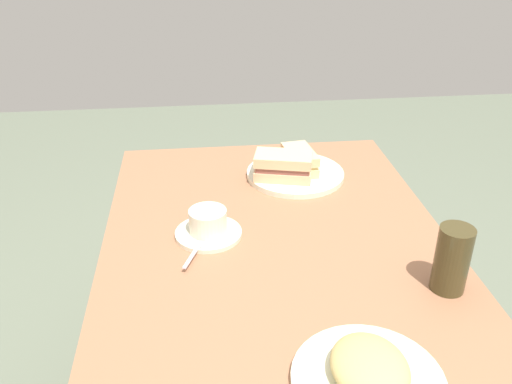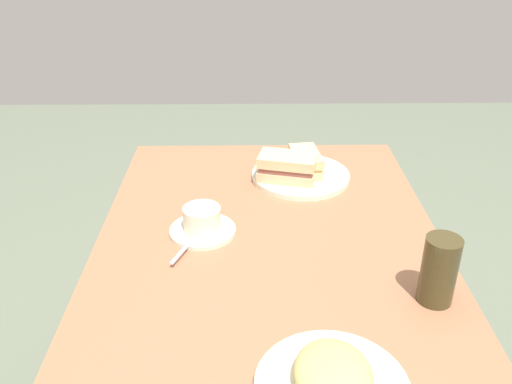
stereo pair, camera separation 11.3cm
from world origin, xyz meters
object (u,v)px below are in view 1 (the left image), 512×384
object	(u,v)px
sandwich_front	(300,160)
coffee_cup	(208,220)
spoon	(196,250)
sandwich_plate	(295,174)
sandwich_back	(283,166)
dining_table	(281,307)
drinking_glass	(452,259)
side_plate	(368,381)
coffee_saucer	(209,233)

from	to	relation	value
sandwich_front	coffee_cup	bearing A→B (deg)	-42.60
spoon	sandwich_plate	bearing A→B (deg)	141.53
sandwich_plate	coffee_cup	bearing A→B (deg)	-42.18
sandwich_plate	sandwich_back	world-z (taller)	sandwich_back
spoon	dining_table	bearing A→B (deg)	76.51
sandwich_front	sandwich_back	distance (m)	0.06
sandwich_plate	spoon	size ratio (longest dim) A/B	2.66
dining_table	sandwich_back	xyz separation A→B (m)	(-0.34, 0.06, 0.16)
coffee_cup	spoon	size ratio (longest dim) A/B	1.10
sandwich_back	spoon	distance (m)	0.38
sandwich_plate	drinking_glass	world-z (taller)	drinking_glass
spoon	drinking_glass	xyz separation A→B (m)	(0.16, 0.47, 0.05)
sandwich_front	drinking_glass	xyz separation A→B (m)	(0.51, 0.19, 0.02)
dining_table	side_plate	world-z (taller)	side_plate
sandwich_plate	coffee_saucer	size ratio (longest dim) A/B	1.76
sandwich_plate	side_plate	world-z (taller)	same
coffee_cup	drinking_glass	bearing A→B (deg)	61.84
sandwich_plate	coffee_saucer	world-z (taller)	sandwich_plate
sandwich_front	side_plate	bearing A→B (deg)	-2.07
coffee_saucer	coffee_cup	size ratio (longest dim) A/B	1.37
drinking_glass	coffee_cup	bearing A→B (deg)	-118.16
coffee_cup	drinking_glass	xyz separation A→B (m)	(0.23, 0.44, 0.03)
spoon	drinking_glass	size ratio (longest dim) A/B	0.73
sandwich_back	dining_table	bearing A→B (deg)	-9.13
sandwich_plate	side_plate	size ratio (longest dim) A/B	1.10
coffee_saucer	sandwich_plate	bearing A→B (deg)	137.95
dining_table	coffee_cup	xyz separation A→B (m)	(-0.11, -0.14, 0.16)
coffee_cup	drinking_glass	world-z (taller)	drinking_glass
side_plate	coffee_saucer	bearing A→B (deg)	-153.17
coffee_saucer	side_plate	distance (m)	0.50
sandwich_plate	sandwich_back	bearing A→B (deg)	-50.69
coffee_cup	side_plate	world-z (taller)	coffee_cup
sandwich_back	coffee_saucer	bearing A→B (deg)	-40.69
dining_table	sandwich_front	bearing A→B (deg)	164.72
dining_table	sandwich_back	size ratio (longest dim) A/B	7.44
sandwich_front	side_plate	world-z (taller)	sandwich_front
sandwich_plate	coffee_cup	world-z (taller)	coffee_cup
dining_table	spoon	bearing A→B (deg)	-103.49
coffee_cup	sandwich_front	bearing A→B (deg)	137.40
dining_table	coffee_saucer	bearing A→B (deg)	-127.76
sandwich_front	drinking_glass	distance (m)	0.54
side_plate	drinking_glass	distance (m)	0.31
spoon	coffee_saucer	bearing A→B (deg)	158.46
sandwich_back	side_plate	world-z (taller)	sandwich_back
sandwich_front	coffee_saucer	size ratio (longest dim) A/B	0.92
sandwich_back	side_plate	distance (m)	0.68
sandwich_front	coffee_saucer	xyz separation A→B (m)	(0.27, -0.25, -0.04)
coffee_saucer	sandwich_back	bearing A→B (deg)	139.31
dining_table	drinking_glass	world-z (taller)	drinking_glass
sandwich_plate	coffee_cup	xyz separation A→B (m)	(0.26, -0.24, 0.03)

